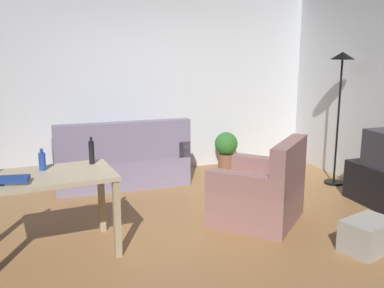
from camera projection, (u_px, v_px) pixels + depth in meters
ground_plane at (198, 221)px, 4.87m from camera, size 5.20×4.40×0.02m
wall_rear at (149, 82)px, 6.61m from camera, size 5.20×0.10×2.70m
couch at (121, 163)px, 6.09m from camera, size 1.78×0.84×0.92m
torchiere_lamp at (341, 82)px, 5.87m from camera, size 0.32×0.32×1.81m
desk at (46, 186)px, 3.94m from camera, size 1.26×0.81×0.76m
potted_plant at (226, 147)px, 6.92m from camera, size 0.36×0.36×0.57m
armchair at (262, 193)px, 4.79m from camera, size 1.23×1.23×0.92m
storage_box at (368, 235)px, 4.12m from camera, size 0.56×0.47×0.30m
bottle_blue at (42, 161)px, 4.04m from camera, size 0.06×0.06×0.20m
bottle_dark at (92, 152)px, 4.26m from camera, size 0.05×0.05×0.27m
book_stack at (15, 180)px, 3.65m from camera, size 0.26×0.19×0.06m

